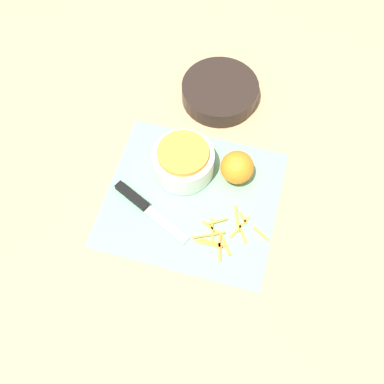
{
  "coord_description": "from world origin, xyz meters",
  "views": [
    {
      "loc": [
        0.12,
        -0.45,
        0.94
      ],
      "look_at": [
        0.0,
        0.0,
        0.04
      ],
      "focal_mm": 42.0,
      "sensor_mm": 36.0,
      "label": 1
    }
  ],
  "objects": [
    {
      "name": "knife",
      "position": [
        -0.11,
        -0.04,
        0.01
      ],
      "size": [
        0.2,
        0.11,
        0.02
      ],
      "rotation": [
        0.0,
        0.0,
        -0.44
      ],
      "color": "black",
      "rests_on": "cutting_board"
    },
    {
      "name": "bowl_speckled",
      "position": [
        -0.04,
        0.07,
        0.04
      ],
      "size": [
        0.14,
        0.14,
        0.08
      ],
      "color": "silver",
      "rests_on": "cutting_board"
    },
    {
      "name": "cutting_board",
      "position": [
        0.0,
        0.0,
        0.0
      ],
      "size": [
        0.39,
        0.36,
        0.01
      ],
      "color": "#75AD84",
      "rests_on": "ground_plane"
    },
    {
      "name": "peel_pile",
      "position": [
        0.09,
        -0.07,
        0.01
      ],
      "size": [
        0.17,
        0.14,
        0.01
      ],
      "color": "orange",
      "rests_on": "cutting_board"
    },
    {
      "name": "ground_plane",
      "position": [
        0.0,
        0.0,
        0.0
      ],
      "size": [
        4.0,
        4.0,
        0.0
      ],
      "primitive_type": "plane",
      "color": "tan"
    },
    {
      "name": "bowl_dark",
      "position": [
        -0.01,
        0.31,
        0.02
      ],
      "size": [
        0.2,
        0.2,
        0.05
      ],
      "color": "black",
      "rests_on": "ground_plane"
    },
    {
      "name": "orange_left",
      "position": [
        0.08,
        0.08,
        0.05
      ],
      "size": [
        0.08,
        0.08,
        0.08
      ],
      "color": "orange",
      "rests_on": "cutting_board"
    }
  ]
}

